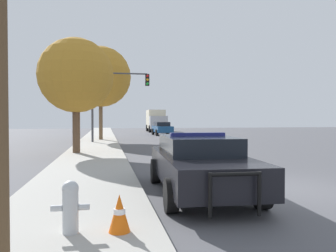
{
  "coord_description": "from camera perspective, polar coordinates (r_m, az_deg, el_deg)",
  "views": [
    {
      "loc": [
        -4.51,
        -8.02,
        1.88
      ],
      "look_at": [
        -0.49,
        12.95,
        1.39
      ],
      "focal_mm": 35.0,
      "sensor_mm": 36.0,
      "label": 1
    }
  ],
  "objects": [
    {
      "name": "traffic_cone",
      "position": [
        5.26,
        -8.46,
        -14.76
      ],
      "size": [
        0.34,
        0.34,
        0.58
      ],
      "color": "orange",
      "rests_on": "sidewalk_left"
    },
    {
      "name": "tree_sidewalk_mid",
      "position": [
        27.99,
        -11.66,
        8.39
      ],
      "size": [
        5.01,
        5.01,
        7.72
      ],
      "color": "brown",
      "rests_on": "sidewalk_left"
    },
    {
      "name": "police_car",
      "position": [
        8.25,
        5.48,
        -6.38
      ],
      "size": [
        2.32,
        5.08,
        1.52
      ],
      "rotation": [
        0.0,
        0.0,
        3.09
      ],
      "color": "black",
      "rests_on": "ground_plane"
    },
    {
      "name": "ground_plane",
      "position": [
        9.39,
        18.42,
        -10.28
      ],
      "size": [
        110.0,
        110.0,
        0.0
      ],
      "primitive_type": "plane",
      "color": "#4F4F54"
    },
    {
      "name": "car_background_distant",
      "position": [
        46.61,
        -2.13,
        -0.14
      ],
      "size": [
        1.9,
        4.54,
        1.27
      ],
      "rotation": [
        0.0,
        0.0,
        -0.01
      ],
      "color": "navy",
      "rests_on": "ground_plane"
    },
    {
      "name": "tree_sidewalk_near",
      "position": [
        17.45,
        -15.74,
        8.42
      ],
      "size": [
        3.79,
        3.79,
        5.83
      ],
      "color": "brown",
      "rests_on": "sidewalk_left"
    },
    {
      "name": "fire_hydrant",
      "position": [
        5.33,
        -16.63,
        -13.07
      ],
      "size": [
        0.57,
        0.25,
        0.8
      ],
      "color": "#B7BCC1",
      "rests_on": "sidewalk_left"
    },
    {
      "name": "car_background_oncoming",
      "position": [
        36.74,
        -1.02,
        -0.39
      ],
      "size": [
        2.03,
        4.09,
        1.48
      ],
      "rotation": [
        0.0,
        0.0,
        3.17
      ],
      "color": "navy",
      "rests_on": "ground_plane"
    },
    {
      "name": "sidewalk_left",
      "position": [
        8.24,
        -14.99,
        -11.42
      ],
      "size": [
        3.0,
        110.0,
        0.13
      ],
      "color": "#A3A099",
      "rests_on": "ground_plane"
    },
    {
      "name": "traffic_light",
      "position": [
        25.1,
        -9.13,
        5.95
      ],
      "size": [
        4.35,
        0.35,
        5.31
      ],
      "color": "#424247",
      "rests_on": "sidewalk_left"
    },
    {
      "name": "box_truck",
      "position": [
        46.85,
        -2.1,
        1.06
      ],
      "size": [
        2.79,
        7.45,
        3.1
      ],
      "rotation": [
        0.0,
        0.0,
        3.1
      ],
      "color": "#B7B7BC",
      "rests_on": "ground_plane"
    }
  ]
}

